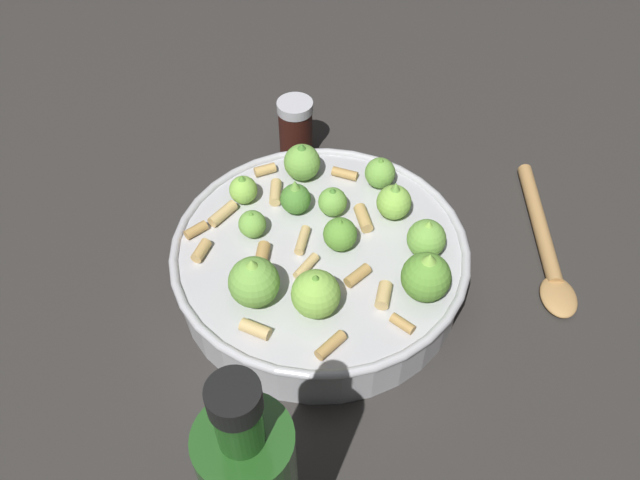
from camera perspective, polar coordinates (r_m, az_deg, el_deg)
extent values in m
plane|color=#2D2B28|center=(0.67, 0.00, -3.56)|extent=(2.40, 2.40, 0.00)
cylinder|color=#B7B7BC|center=(0.65, 0.00, -2.13)|extent=(0.28, 0.28, 0.05)
torus|color=#B7B7BC|center=(0.63, 0.00, -0.61)|extent=(0.29, 0.29, 0.01)
sphere|color=#609E38|center=(0.61, 1.79, 0.52)|extent=(0.03, 0.03, 0.03)
cone|color=#609E38|center=(0.60, 1.82, 1.49)|extent=(0.01, 0.01, 0.01)
sphere|color=#75B247|center=(0.57, -5.87, -3.73)|extent=(0.05, 0.05, 0.05)
cone|color=#8CC64C|center=(0.55, -6.04, -2.34)|extent=(0.02, 0.02, 0.02)
sphere|color=#609E38|center=(0.58, 9.37, -3.25)|extent=(0.05, 0.05, 0.05)
cone|color=#8CC64C|center=(0.56, 9.64, -1.85)|extent=(0.02, 0.02, 0.02)
sphere|color=#8CC64C|center=(0.66, -6.81, 4.44)|extent=(0.03, 0.03, 0.03)
cone|color=#609E38|center=(0.66, -6.92, 5.34)|extent=(0.01, 0.01, 0.01)
sphere|color=#4C8933|center=(0.65, -2.19, 3.66)|extent=(0.03, 0.03, 0.03)
cone|color=#75B247|center=(0.64, -2.23, 4.76)|extent=(0.02, 0.02, 0.02)
sphere|color=#8CC64C|center=(0.65, 6.57, 3.35)|extent=(0.04, 0.04, 0.04)
cone|color=#75B247|center=(0.63, 6.71, 4.54)|extent=(0.02, 0.02, 0.02)
sphere|color=#8CC64C|center=(0.56, -0.37, -4.80)|extent=(0.04, 0.04, 0.04)
cone|color=#609E38|center=(0.55, -0.38, -3.54)|extent=(0.02, 0.02, 0.01)
sphere|color=#75B247|center=(0.62, 9.40, 0.12)|extent=(0.04, 0.04, 0.04)
cone|color=#8CC64C|center=(0.60, 9.60, 1.21)|extent=(0.02, 0.02, 0.01)
sphere|color=#75B247|center=(0.63, -6.16, 1.11)|extent=(0.03, 0.03, 0.03)
cone|color=#609E38|center=(0.62, -6.25, 1.90)|extent=(0.01, 0.01, 0.01)
sphere|color=#75B247|center=(0.65, 1.53, 3.33)|extent=(0.03, 0.03, 0.03)
cone|color=#4C8933|center=(0.64, 1.56, 4.20)|extent=(0.02, 0.02, 0.01)
sphere|color=#75B247|center=(0.68, -1.60, 6.90)|extent=(0.04, 0.04, 0.04)
cone|color=#4C8933|center=(0.67, -1.63, 8.06)|extent=(0.02, 0.02, 0.01)
sphere|color=#75B247|center=(0.68, 5.34, 5.94)|extent=(0.03, 0.03, 0.03)
cone|color=#609E38|center=(0.67, 5.43, 6.88)|extent=(0.01, 0.01, 0.01)
cylinder|color=tan|center=(0.65, -10.93, 0.87)|extent=(0.02, 0.02, 0.01)
cylinder|color=tan|center=(0.63, -10.48, -0.93)|extent=(0.01, 0.02, 0.01)
cylinder|color=tan|center=(0.58, 5.66, -4.88)|extent=(0.01, 0.03, 0.01)
cylinder|color=tan|center=(0.56, -5.75, -7.87)|extent=(0.03, 0.02, 0.01)
cylinder|color=tan|center=(0.60, -1.23, -2.35)|extent=(0.02, 0.03, 0.01)
cylinder|color=tan|center=(0.55, 0.95, -9.30)|extent=(0.02, 0.03, 0.01)
cylinder|color=tan|center=(0.69, 2.03, 5.93)|extent=(0.03, 0.01, 0.01)
cylinder|color=tan|center=(0.60, 3.35, -3.15)|extent=(0.02, 0.03, 0.01)
cylinder|color=tan|center=(0.64, 3.86, 1.95)|extent=(0.03, 0.03, 0.01)
cylinder|color=tan|center=(0.67, -3.97, 4.25)|extent=(0.02, 0.03, 0.01)
cylinder|color=tan|center=(0.62, -1.63, -0.18)|extent=(0.01, 0.03, 0.01)
cylinder|color=tan|center=(0.66, -8.61, 2.33)|extent=(0.02, 0.03, 0.01)
cylinder|color=tan|center=(0.57, 7.32, -7.36)|extent=(0.02, 0.02, 0.01)
cylinder|color=tan|center=(0.61, -5.15, -1.36)|extent=(0.02, 0.03, 0.01)
cylinder|color=tan|center=(0.70, -4.89, 6.22)|extent=(0.02, 0.02, 0.01)
cylinder|color=#33140F|center=(0.78, -2.16, 9.42)|extent=(0.04, 0.04, 0.07)
cylinder|color=silver|center=(0.76, -2.24, 11.71)|extent=(0.04, 0.04, 0.01)
cylinder|color=#1E4C19|center=(0.34, -7.20, -15.77)|extent=(0.03, 0.03, 0.04)
cylinder|color=black|center=(0.32, -7.64, -13.75)|extent=(0.03, 0.03, 0.02)
cylinder|color=#B2844C|center=(0.75, 18.81, 1.56)|extent=(0.06, 0.17, 0.02)
ellipsoid|color=#B2844C|center=(0.69, 20.37, -4.73)|extent=(0.05, 0.06, 0.01)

